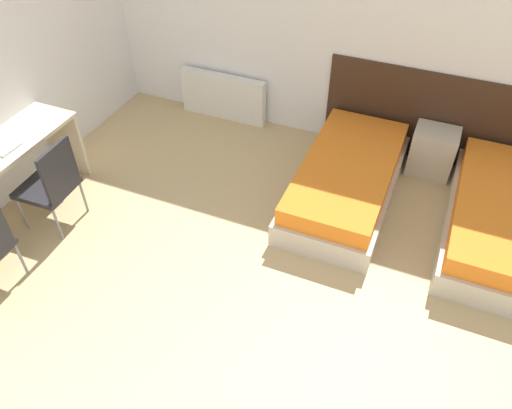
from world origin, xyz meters
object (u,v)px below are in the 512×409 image
Objects in this scene: bed_near_door at (500,219)px; bed_near_window at (346,180)px; chair_near_laptop at (51,183)px; nightstand at (432,151)px.

bed_near_window is at bearing 180.00° from bed_near_door.
chair_near_laptop is at bearing -149.65° from bed_near_window.
bed_near_window is 1.47m from bed_near_door.
chair_near_laptop is at bearing -145.19° from nightstand.
bed_near_window is 3.72× the size of nightstand.
nightstand is (0.73, 0.78, 0.05)m from bed_near_window.
bed_near_window and bed_near_door have the same top height.
chair_near_laptop reaches higher than bed_near_door.
bed_near_door is 1.07m from nightstand.
bed_near_door is 2.09× the size of chair_near_laptop.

